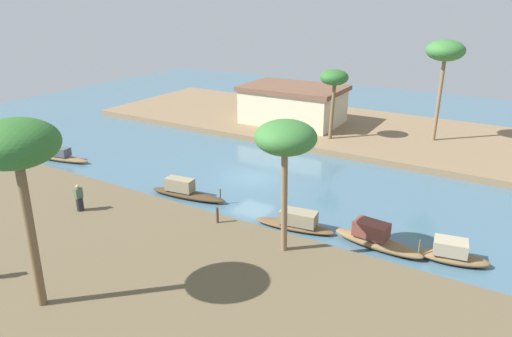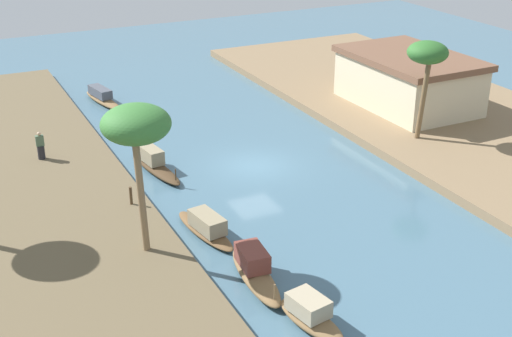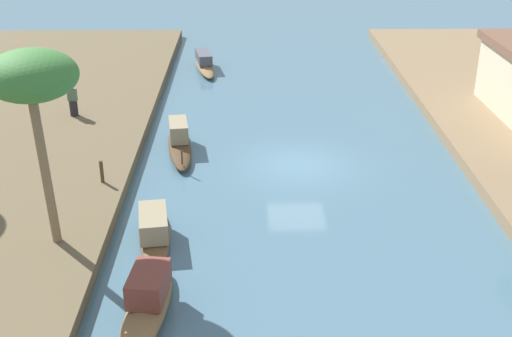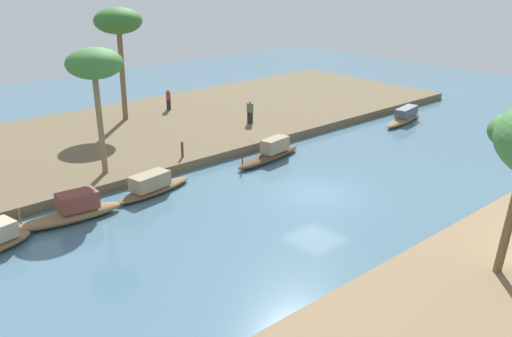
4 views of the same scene
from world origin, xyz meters
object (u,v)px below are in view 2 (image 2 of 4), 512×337
mooring_post (131,196)px  riverside_building (409,80)px  palm_tree_right_tall (427,55)px  sampan_midstream (310,315)px  palm_tree_left_far (136,127)px  sampan_downstream_large (206,227)px  sampan_with_red_awning (154,164)px  sampan_with_tall_canopy (255,270)px  sampan_open_hull (102,97)px  person_by_mooring (41,148)px

mooring_post → riverside_building: 21.63m
mooring_post → palm_tree_right_tall: size_ratio=0.15×
sampan_midstream → mooring_post: (-11.30, -3.25, 0.51)m
sampan_midstream → palm_tree_left_far: 9.73m
sampan_downstream_large → mooring_post: size_ratio=5.14×
sampan_downstream_large → sampan_with_red_awning: sampan_with_red_awning is taller
sampan_with_red_awning → sampan_with_tall_canopy: sampan_with_tall_canopy is taller
sampan_open_hull → palm_tree_right_tall: (15.92, 14.77, 5.04)m
person_by_mooring → palm_tree_left_far: size_ratio=0.24×
sampan_with_red_awning → sampan_midstream: size_ratio=1.55×
sampan_open_hull → sampan_midstream: bearing=-10.1°
sampan_open_hull → palm_tree_left_far: palm_tree_left_far is taller
sampan_midstream → palm_tree_right_tall: 19.71m
sampan_open_hull → sampan_with_tall_canopy: (24.75, -0.26, 0.07)m
sampan_open_hull → palm_tree_right_tall: 22.29m
person_by_mooring → palm_tree_left_far: bearing=-77.1°
sampan_downstream_large → sampan_with_tall_canopy: (4.28, 0.35, 0.05)m
sampan_midstream → sampan_with_red_awning: bearing=172.1°
sampan_downstream_large → person_by_mooring: 12.14m
palm_tree_right_tall → riverside_building: 6.71m
sampan_open_hull → sampan_with_red_awning: (12.65, -0.42, 0.02)m
sampan_downstream_large → palm_tree_right_tall: bearing=98.0°
sampan_open_hull → riverside_building: size_ratio=0.55×
palm_tree_right_tall → mooring_post: bearing=-86.5°
sampan_downstream_large → palm_tree_left_far: palm_tree_left_far is taller
sampan_downstream_large → person_by_mooring: bearing=-163.2°
sampan_open_hull → mooring_post: bearing=-20.7°
sampan_downstream_large → mooring_post: 4.25m
sampan_downstream_large → sampan_with_tall_canopy: size_ratio=0.96×
palm_tree_left_far → sampan_downstream_large: bearing=106.0°
person_by_mooring → mooring_post: size_ratio=1.75×
person_by_mooring → mooring_post: person_by_mooring is taller
sampan_midstream → sampan_with_tall_canopy: size_ratio=0.72×
sampan_with_red_awning → palm_tree_right_tall: (3.27, 15.19, 5.02)m
sampan_open_hull → riverside_building: riverside_building is taller
sampan_with_red_awning → palm_tree_left_far: bearing=-28.6°
palm_tree_left_far → mooring_post: bearing=170.6°
sampan_downstream_large → sampan_midstream: (7.82, 0.86, 0.03)m
sampan_midstream → palm_tree_right_tall: palm_tree_right_tall is taller
sampan_with_red_awning → palm_tree_right_tall: 16.33m
sampan_downstream_large → sampan_with_red_awning: (-7.82, 0.18, 0.00)m
mooring_post → person_by_mooring: bearing=-159.5°
person_by_mooring → sampan_open_hull: bearing=61.7°
palm_tree_left_far → sampan_midstream: bearing=29.9°
sampan_midstream → mooring_post: mooring_post is taller
sampan_open_hull → sampan_midstream: sampan_midstream is taller
sampan_with_tall_canopy → person_by_mooring: size_ratio=3.06×
sampan_downstream_large → palm_tree_right_tall: size_ratio=0.80×
sampan_with_tall_canopy → riverside_building: 22.80m
sampan_with_red_awning → sampan_with_tall_canopy: 12.10m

